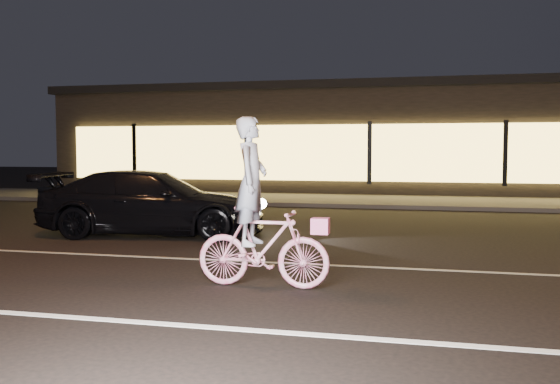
# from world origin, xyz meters

# --- Properties ---
(ground) EXTENTS (90.00, 90.00, 0.00)m
(ground) POSITION_xyz_m (0.00, 0.00, 0.00)
(ground) COLOR black
(ground) RESTS_ON ground
(lane_stripe_near) EXTENTS (60.00, 0.12, 0.01)m
(lane_stripe_near) POSITION_xyz_m (0.00, -1.50, 0.00)
(lane_stripe_near) COLOR silver
(lane_stripe_near) RESTS_ON ground
(lane_stripe_far) EXTENTS (60.00, 0.10, 0.01)m
(lane_stripe_far) POSITION_xyz_m (0.00, 2.00, 0.00)
(lane_stripe_far) COLOR gray
(lane_stripe_far) RESTS_ON ground
(sidewalk) EXTENTS (30.00, 4.00, 0.12)m
(sidewalk) POSITION_xyz_m (0.00, 13.00, 0.06)
(sidewalk) COLOR #383533
(sidewalk) RESTS_ON ground
(storefront) EXTENTS (25.40, 8.42, 4.20)m
(storefront) POSITION_xyz_m (0.00, 18.97, 2.15)
(storefront) COLOR black
(storefront) RESTS_ON ground
(cyclist) EXTENTS (1.71, 0.59, 2.15)m
(cyclist) POSITION_xyz_m (0.06, 0.33, 0.76)
(cyclist) COLOR #E72C6B
(cyclist) RESTS_ON ground
(sedan) EXTENTS (4.74, 2.52, 1.31)m
(sedan) POSITION_xyz_m (-3.33, 4.40, 0.65)
(sedan) COLOR black
(sedan) RESTS_ON ground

